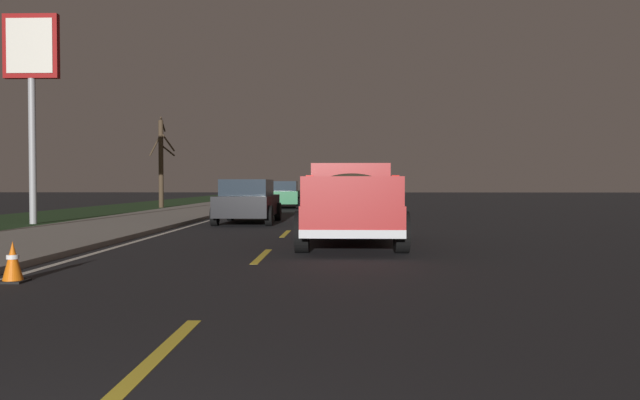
{
  "coord_description": "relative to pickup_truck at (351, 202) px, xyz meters",
  "views": [
    {
      "loc": [
        -1.67,
        -1.45,
        1.39
      ],
      "look_at": [
        11.67,
        -1.07,
        1.04
      ],
      "focal_mm": 34.73,
      "sensor_mm": 36.0,
      "label": 1
    }
  ],
  "objects": [
    {
      "name": "grass_verge",
      "position": [
        14.42,
        12.45,
        -0.98
      ],
      "size": [
        108.0,
        6.0,
        0.01
      ],
      "primitive_type": "cube",
      "color": "#1E3819",
      "rests_on": "ground"
    },
    {
      "name": "gas_price_sign",
      "position": [
        6.82,
        10.84,
        4.46
      ],
      "size": [
        0.27,
        1.9,
        7.22
      ],
      "color": "#99999E",
      "rests_on": "ground"
    },
    {
      "name": "bare_tree_far",
      "position": [
        21.62,
        10.61,
        1.72
      ],
      "size": [
        1.05,
        1.64,
        5.31
      ],
      "color": "#423323",
      "rests_on": "ground"
    },
    {
      "name": "sedan_green",
      "position": [
        21.26,
        3.43,
        -0.2
      ],
      "size": [
        4.45,
        2.1,
        1.54
      ],
      "color": "#14592D",
      "rests_on": "ground"
    },
    {
      "name": "ground",
      "position": [
        14.42,
        1.75,
        -0.98
      ],
      "size": [
        144.0,
        144.0,
        0.0
      ],
      "primitive_type": "plane",
      "color": "black"
    },
    {
      "name": "sedan_red",
      "position": [
        13.5,
        0.06,
        -0.2
      ],
      "size": [
        4.44,
        2.08,
        1.54
      ],
      "color": "maroon",
      "rests_on": "ground"
    },
    {
      "name": "sedan_black",
      "position": [
        7.46,
        3.46,
        -0.2
      ],
      "size": [
        4.4,
        2.02,
        1.54
      ],
      "color": "black",
      "rests_on": "ground"
    },
    {
      "name": "sidewalk_shoulder",
      "position": [
        14.42,
        7.45,
        -0.92
      ],
      "size": [
        108.0,
        4.0,
        0.12
      ],
      "primitive_type": "cube",
      "color": "gray",
      "rests_on": "ground"
    },
    {
      "name": "pickup_truck",
      "position": [
        0.0,
        0.0,
        0.0
      ],
      "size": [
        5.44,
        2.31,
        1.87
      ],
      "color": "maroon",
      "rests_on": "ground"
    },
    {
      "name": "lane_markings",
      "position": [
        16.48,
        4.26,
        -0.98
      ],
      "size": [
        108.0,
        3.54,
        0.01
      ],
      "color": "yellow",
      "rests_on": "ground"
    },
    {
      "name": "traffic_cone_near",
      "position": [
        -5.69,
        4.88,
        -0.7
      ],
      "size": [
        0.36,
        0.36,
        0.58
      ],
      "color": "black",
      "rests_on": "ground"
    }
  ]
}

